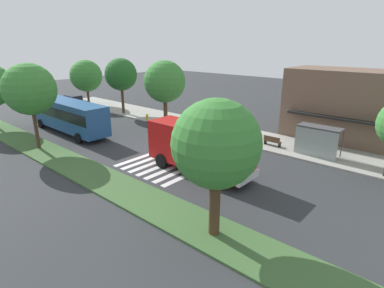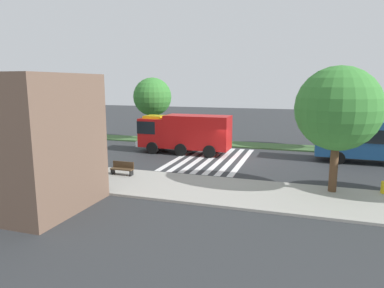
{
  "view_description": "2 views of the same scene",
  "coord_description": "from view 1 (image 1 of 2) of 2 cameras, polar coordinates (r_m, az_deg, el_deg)",
  "views": [
    {
      "loc": [
        18.31,
        -18.04,
        9.3
      ],
      "look_at": [
        2.2,
        0.41,
        1.16
      ],
      "focal_mm": 28.95,
      "sensor_mm": 36.0,
      "label": 1
    },
    {
      "loc": [
        -5.68,
        27.62,
        6.39
      ],
      "look_at": [
        2.79,
        1.78,
        1.54
      ],
      "focal_mm": 32.18,
      "sensor_mm": 36.0,
      "label": 2
    }
  ],
  "objects": [
    {
      "name": "sidewalk_tree_center",
      "position": [
        36.0,
        -5.05,
        11.36
      ],
      "size": [
        4.76,
        4.76,
        7.21
      ],
      "color": "#513823",
      "rests_on": "sidewalk"
    },
    {
      "name": "storefront_building",
      "position": [
        33.42,
        26.74,
        6.27
      ],
      "size": [
        11.09,
        6.34,
        6.84
      ],
      "color": "brown",
      "rests_on": "ground_plane"
    },
    {
      "name": "ground_plane",
      "position": [
        27.34,
        -4.04,
        -1.56
      ],
      "size": [
        120.0,
        120.0,
        0.0
      ],
      "primitive_type": "plane",
      "color": "#2D3033"
    },
    {
      "name": "transit_bus",
      "position": [
        35.33,
        -21.88,
        5.18
      ],
      "size": [
        11.94,
        2.98,
        3.42
      ],
      "rotation": [
        0.0,
        0.0,
        3.13
      ],
      "color": "navy",
      "rests_on": "ground_plane"
    },
    {
      "name": "parked_car_west",
      "position": [
        49.05,
        -20.88,
        7.34
      ],
      "size": [
        4.47,
        2.05,
        1.81
      ],
      "rotation": [
        0.0,
        0.0,
        0.0
      ],
      "color": "navy",
      "rests_on": "ground_plane"
    },
    {
      "name": "fire_hydrant",
      "position": [
        38.47,
        -8.27,
        4.94
      ],
      "size": [
        0.28,
        0.28,
        0.7
      ],
      "primitive_type": "cylinder",
      "color": "gold",
      "rests_on": "sidewalk"
    },
    {
      "name": "median_strip",
      "position": [
        23.19,
        -16.83,
        -5.93
      ],
      "size": [
        60.0,
        3.0,
        0.14
      ],
      "primitive_type": "cube",
      "color": "#3D6033",
      "rests_on": "ground_plane"
    },
    {
      "name": "bus_stop_shelter",
      "position": [
        27.65,
        22.15,
        1.43
      ],
      "size": [
        3.5,
        1.4,
        2.46
      ],
      "color": "#4C4C51",
      "rests_on": "sidewalk"
    },
    {
      "name": "crosswalk",
      "position": [
        26.24,
        -1.42,
        -2.38
      ],
      "size": [
        5.85,
        10.31,
        0.01
      ],
      "color": "silver",
      "rests_on": "ground_plane"
    },
    {
      "name": "sidewalk_tree_far_west",
      "position": [
        49.4,
        -18.93,
        11.79
      ],
      "size": [
        4.66,
        4.66,
        6.66
      ],
      "color": "#513823",
      "rests_on": "sidewalk"
    },
    {
      "name": "fire_truck",
      "position": [
        22.46,
        1.64,
        -0.67
      ],
      "size": [
        8.54,
        2.78,
        3.51
      ],
      "rotation": [
        0.0,
        0.0,
        -0.0
      ],
      "color": "#B71414",
      "rests_on": "ground_plane"
    },
    {
      "name": "sidewalk_tree_west",
      "position": [
        42.19,
        -12.96,
        12.36
      ],
      "size": [
        4.16,
        4.16,
        7.18
      ],
      "color": "#47301E",
      "rests_on": "sidewalk"
    },
    {
      "name": "bench_near_shelter",
      "position": [
        29.45,
        14.56,
        0.56
      ],
      "size": [
        1.6,
        0.5,
        0.9
      ],
      "color": "#4C3823",
      "rests_on": "sidewalk"
    },
    {
      "name": "median_tree_center",
      "position": [
        14.17,
        4.46,
        -0.1
      ],
      "size": [
        4.19,
        4.19,
        6.82
      ],
      "color": "#47301E",
      "rests_on": "median_strip"
    },
    {
      "name": "median_tree_west",
      "position": [
        30.11,
        -27.74,
        8.9
      ],
      "size": [
        4.42,
        4.42,
        7.51
      ],
      "color": "#47301E",
      "rests_on": "median_strip"
    },
    {
      "name": "sidewalk",
      "position": [
        33.48,
        6.2,
        2.25
      ],
      "size": [
        60.0,
        5.37,
        0.14
      ],
      "primitive_type": "cube",
      "color": "#9E9B93",
      "rests_on": "ground_plane"
    }
  ]
}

